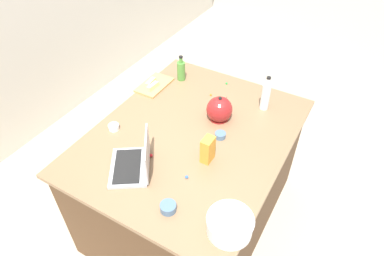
{
  "coord_description": "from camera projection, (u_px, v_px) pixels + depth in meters",
  "views": [
    {
      "loc": [
        -1.43,
        -0.83,
        2.41
      ],
      "look_at": [
        0.0,
        0.0,
        0.95
      ],
      "focal_mm": 31.59,
      "sensor_mm": 36.0,
      "label": 1
    }
  ],
  "objects": [
    {
      "name": "ground_plane",
      "position": [
        192.0,
        212.0,
        2.84
      ],
      "size": [
        12.0,
        12.0,
        0.0
      ],
      "primitive_type": "plane",
      "color": "#B7A88E"
    },
    {
      "name": "island_counter",
      "position": [
        192.0,
        178.0,
        2.54
      ],
      "size": [
        1.54,
        1.22,
        0.9
      ],
      "color": "#4C331E",
      "rests_on": "ground"
    },
    {
      "name": "laptop",
      "position": [
        135.0,
        162.0,
        1.98
      ],
      "size": [
        0.38,
        0.36,
        0.22
      ],
      "color": "#B7B7BC",
      "rests_on": "island_counter"
    },
    {
      "name": "mixing_bowl_large",
      "position": [
        230.0,
        224.0,
        1.66
      ],
      "size": [
        0.24,
        0.24,
        0.1
      ],
      "color": "white",
      "rests_on": "island_counter"
    },
    {
      "name": "bottle_vinegar",
      "position": [
        266.0,
        96.0,
        2.38
      ],
      "size": [
        0.06,
        0.06,
        0.26
      ],
      "color": "white",
      "rests_on": "island_counter"
    },
    {
      "name": "bottle_olive",
      "position": [
        181.0,
        70.0,
        2.67
      ],
      "size": [
        0.06,
        0.06,
        0.21
      ],
      "color": "#4C8C38",
      "rests_on": "island_counter"
    },
    {
      "name": "kettle",
      "position": [
        219.0,
        110.0,
        2.31
      ],
      "size": [
        0.21,
        0.18,
        0.2
      ],
      "color": "maroon",
      "rests_on": "island_counter"
    },
    {
      "name": "cutting_board",
      "position": [
        154.0,
        85.0,
        2.65
      ],
      "size": [
        0.3,
        0.18,
        0.02
      ],
      "primitive_type": "cube",
      "color": "tan",
      "rests_on": "island_counter"
    },
    {
      "name": "butter_stick_left",
      "position": [
        153.0,
        86.0,
        2.59
      ],
      "size": [
        0.11,
        0.04,
        0.04
      ],
      "primitive_type": "cube",
      "rotation": [
        0.0,
        0.0,
        -0.08
      ],
      "color": "#F4E58C",
      "rests_on": "cutting_board"
    },
    {
      "name": "butter_stick_right",
      "position": [
        151.0,
        82.0,
        2.63
      ],
      "size": [
        0.11,
        0.05,
        0.04
      ],
      "primitive_type": "cube",
      "rotation": [
        0.0,
        0.0,
        0.09
      ],
      "color": "#F4E58C",
      "rests_on": "cutting_board"
    },
    {
      "name": "ramekin_small",
      "position": [
        220.0,
        135.0,
        2.2
      ],
      "size": [
        0.07,
        0.07,
        0.04
      ],
      "primitive_type": "cylinder",
      "color": "slate",
      "rests_on": "island_counter"
    },
    {
      "name": "ramekin_medium",
      "position": [
        114.0,
        127.0,
        2.26
      ],
      "size": [
        0.07,
        0.07,
        0.04
      ],
      "primitive_type": "cylinder",
      "color": "white",
      "rests_on": "island_counter"
    },
    {
      "name": "ramekin_wide",
      "position": [
        168.0,
        207.0,
        1.78
      ],
      "size": [
        0.09,
        0.09,
        0.04
      ],
      "primitive_type": "cylinder",
      "color": "slate",
      "rests_on": "island_counter"
    },
    {
      "name": "candy_bag",
      "position": [
        208.0,
        150.0,
        2.01
      ],
      "size": [
        0.09,
        0.06,
        0.17
      ],
      "primitive_type": "cube",
      "color": "gold",
      "rests_on": "island_counter"
    },
    {
      "name": "candy_0",
      "position": [
        227.0,
        83.0,
        2.67
      ],
      "size": [
        0.02,
        0.02,
        0.02
      ],
      "primitive_type": "sphere",
      "color": "green",
      "rests_on": "island_counter"
    },
    {
      "name": "candy_1",
      "position": [
        187.0,
        177.0,
        1.95
      ],
      "size": [
        0.02,
        0.02,
        0.02
      ],
      "primitive_type": "sphere",
      "color": "blue",
      "rests_on": "island_counter"
    },
    {
      "name": "candy_2",
      "position": [
        211.0,
        95.0,
        2.56
      ],
      "size": [
        0.02,
        0.02,
        0.02
      ],
      "primitive_type": "sphere",
      "color": "orange",
      "rests_on": "island_counter"
    },
    {
      "name": "candy_3",
      "position": [
        151.0,
        155.0,
        2.08
      ],
      "size": [
        0.02,
        0.02,
        0.02
      ],
      "primitive_type": "sphere",
      "color": "red",
      "rests_on": "island_counter"
    }
  ]
}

